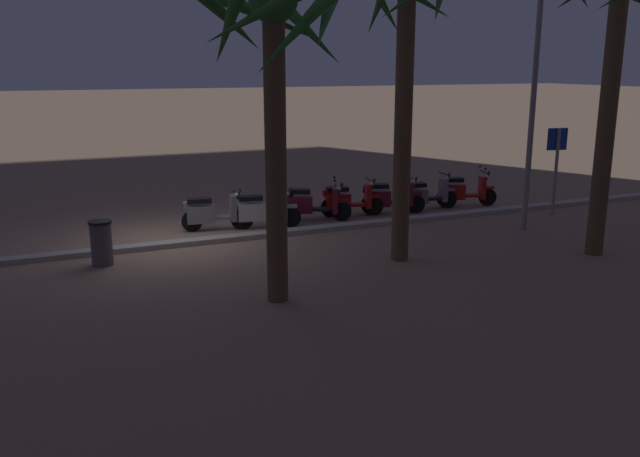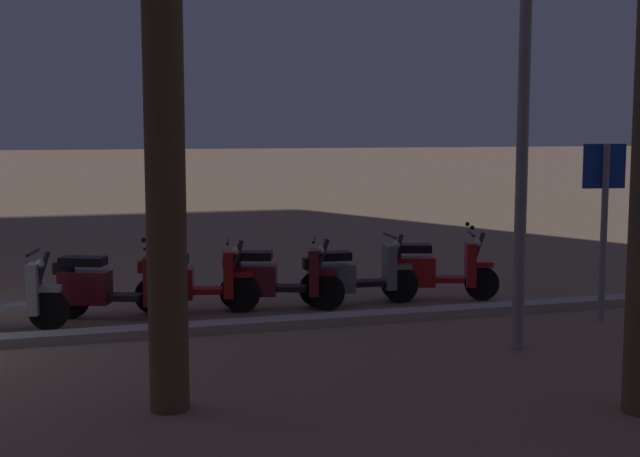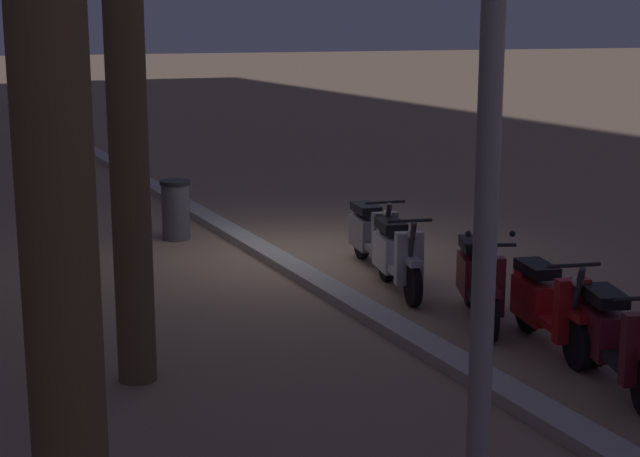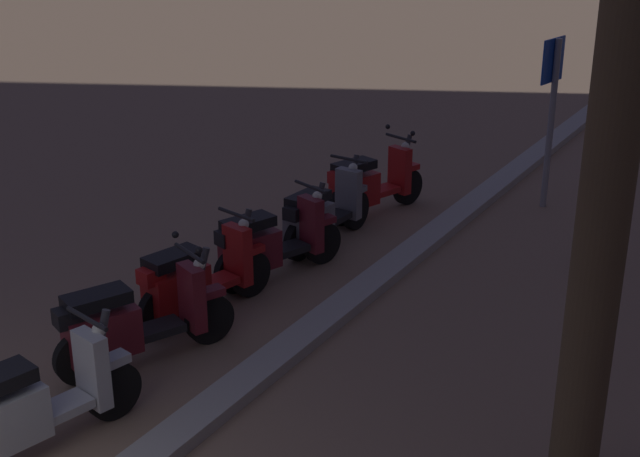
# 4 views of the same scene
# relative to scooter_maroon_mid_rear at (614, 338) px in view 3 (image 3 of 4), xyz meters

# --- Properties ---
(ground_plane) EXTENTS (200.00, 200.00, 0.00)m
(ground_plane) POSITION_rel_scooter_maroon_mid_rear_xyz_m (6.11, 0.72, -0.45)
(ground_plane) COLOR #93755B
(curb_strip) EXTENTS (60.00, 0.36, 0.12)m
(curb_strip) POSITION_rel_scooter_maroon_mid_rear_xyz_m (6.11, 1.13, -0.39)
(curb_strip) COLOR #ADA89E
(curb_strip) RESTS_ON ground
(scooter_maroon_mid_rear) EXTENTS (1.74, 0.83, 1.04)m
(scooter_maroon_mid_rear) POSITION_rel_scooter_maroon_mid_rear_xyz_m (0.00, 0.00, 0.00)
(scooter_maroon_mid_rear) COLOR black
(scooter_maroon_mid_rear) RESTS_ON ground
(scooter_red_gap_after_mid) EXTENTS (1.74, 0.70, 1.04)m
(scooter_red_gap_after_mid) POSITION_rel_scooter_maroon_mid_rear_xyz_m (1.19, -0.13, -0.00)
(scooter_red_gap_after_mid) COLOR black
(scooter_red_gap_after_mid) RESTS_ON ground
(scooter_maroon_tail_end) EXTENTS (1.75, 0.92, 1.17)m
(scooter_maroon_tail_end) POSITION_rel_scooter_maroon_mid_rear_xyz_m (2.33, -0.02, 0.01)
(scooter_maroon_tail_end) COLOR black
(scooter_maroon_tail_end) RESTS_ON ground
(scooter_silver_mid_front) EXTENTS (1.72, 0.69, 1.04)m
(scooter_silver_mid_front) POSITION_rel_scooter_maroon_mid_rear_xyz_m (3.80, 0.26, 0.00)
(scooter_silver_mid_front) COLOR black
(scooter_silver_mid_front) RESTS_ON ground
(scooter_grey_last_in_row) EXTENTS (1.73, 0.62, 1.04)m
(scooter_grey_last_in_row) POSITION_rel_scooter_maroon_mid_rear_xyz_m (5.04, -0.03, -0.00)
(scooter_grey_last_in_row) COLOR black
(scooter_grey_last_in_row) RESTS_ON ground
(litter_bin) EXTENTS (0.48, 0.48, 0.95)m
(litter_bin) POSITION_rel_scooter_maroon_mid_rear_xyz_m (7.88, 2.01, 0.03)
(litter_bin) COLOR #56565B
(litter_bin) RESTS_ON ground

